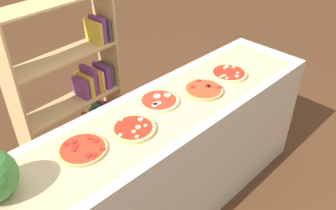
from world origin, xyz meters
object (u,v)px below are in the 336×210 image
pizza_pepperoni_0 (83,149)px  pizza_mushroom_4 (229,73)px  bookshelf (81,85)px  pizza_mozzarella_2 (159,101)px  pizza_pepperoni_3 (203,90)px  pizza_mushroom_1 (133,129)px

pizza_pepperoni_0 → pizza_mushroom_4: bearing=-2.7°
pizza_pepperoni_0 → bookshelf: bookshelf is taller
pizza_mozzarella_2 → pizza_pepperoni_3: bearing=-21.3°
pizza_mushroom_4 → bookshelf: size_ratio=0.19×
pizza_mushroom_1 → pizza_mushroom_4: size_ratio=0.98×
pizza_pepperoni_3 → bookshelf: bookshelf is taller
pizza_pepperoni_0 → bookshelf: bearing=59.4°
pizza_pepperoni_0 → pizza_pepperoni_3: (0.89, -0.07, 0.00)m
pizza_mozzarella_2 → bookshelf: bearing=86.9°
pizza_mushroom_1 → bookshelf: bearing=73.0°
pizza_mozzarella_2 → pizza_pepperoni_0: bearing=-175.8°
pizza_pepperoni_3 → pizza_mushroom_4: pizza_mushroom_4 is taller
pizza_mozzarella_2 → bookshelf: (0.06, 1.05, -0.36)m
pizza_pepperoni_0 → bookshelf: 1.32m
pizza_pepperoni_3 → pizza_mushroom_4: size_ratio=0.99×
pizza_mushroom_1 → pizza_mozzarella_2: bearing=19.1°
pizza_pepperoni_0 → pizza_mushroom_1: (0.30, -0.06, 0.00)m
pizza_pepperoni_3 → pizza_mushroom_4: (0.29, 0.02, -0.00)m
pizza_pepperoni_0 → pizza_mozzarella_2: bearing=4.2°
pizza_pepperoni_0 → pizza_mushroom_1: 0.30m
pizza_mushroom_1 → bookshelf: size_ratio=0.19×
bookshelf → pizza_pepperoni_0: bearing=-120.6°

